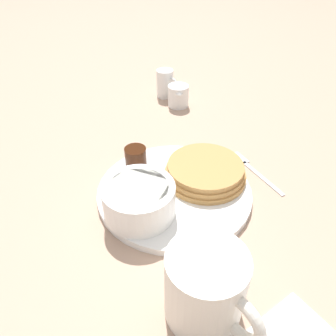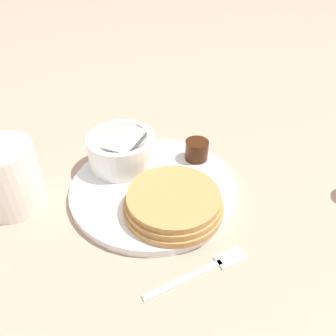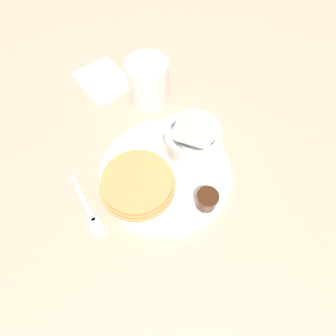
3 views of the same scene
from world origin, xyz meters
name	(u,v)px [view 1 (image 1 of 3)]	position (x,y,z in m)	size (l,w,h in m)	color
ground_plane	(174,194)	(0.00, 0.00, 0.00)	(4.00, 4.00, 0.00)	tan
plate	(174,192)	(0.00, 0.00, 0.01)	(0.25, 0.25, 0.01)	white
pancake_stack	(205,171)	(0.02, 0.06, 0.03)	(0.14, 0.14, 0.03)	#B78447
bowl	(140,200)	(0.00, -0.07, 0.04)	(0.10, 0.10, 0.05)	white
syrup_cup	(134,157)	(-0.09, 0.00, 0.03)	(0.04, 0.04, 0.03)	#38190A
butter_ramekin	(127,205)	(-0.01, -0.09, 0.03)	(0.05, 0.05, 0.05)	white
coffee_mug	(207,288)	(0.16, -0.12, 0.05)	(0.12, 0.09, 0.09)	silver
creamer_pitcher_near	(178,96)	(-0.21, 0.23, 0.03)	(0.06, 0.05, 0.05)	white
creamer_pitcher_far	(165,83)	(-0.27, 0.24, 0.03)	(0.06, 0.04, 0.07)	white
fork	(250,167)	(0.05, 0.15, 0.00)	(0.13, 0.05, 0.00)	silver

